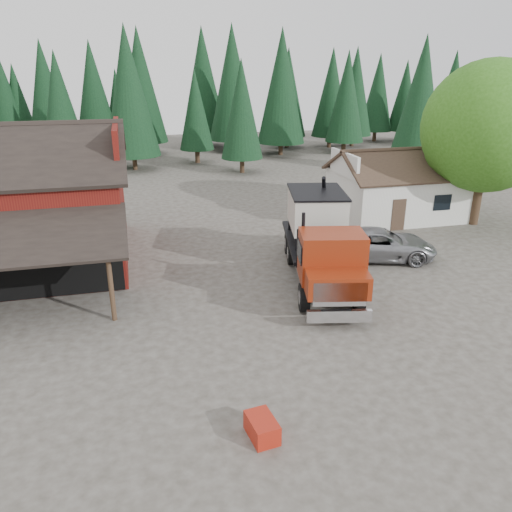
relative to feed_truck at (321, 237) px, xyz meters
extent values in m
plane|color=#403B32|center=(-4.01, -4.03, -2.13)|extent=(120.00, 120.00, 0.00)
cube|color=#5E160F|center=(-15.01, 5.97, 0.37)|extent=(12.00, 10.00, 5.00)
cube|color=black|center=(-15.01, 8.47, 3.87)|extent=(12.80, 5.53, 2.35)
cube|color=#5E160F|center=(-9.01, 5.97, 3.87)|extent=(0.25, 7.00, 2.00)
cylinder|color=#382619|center=(-9.61, -1.93, -0.73)|extent=(0.20, 0.20, 2.80)
cube|color=silver|center=(8.99, 8.97, -0.63)|extent=(8.00, 6.00, 3.00)
cube|color=#38281E|center=(8.99, 7.47, 1.62)|extent=(8.60, 3.42, 1.80)
cube|color=#38281E|center=(8.99, 10.47, 1.62)|extent=(8.60, 3.42, 1.80)
cube|color=silver|center=(4.99, 8.97, 1.62)|extent=(0.20, 4.20, 1.50)
cube|color=silver|center=(12.99, 8.97, 1.62)|extent=(0.20, 4.20, 1.50)
cube|color=#38281E|center=(7.49, 5.95, -1.13)|extent=(0.90, 0.06, 2.00)
cube|color=black|center=(10.49, 5.95, -0.53)|extent=(1.20, 0.06, 1.00)
cylinder|color=#382619|center=(12.99, 5.97, -0.53)|extent=(0.60, 0.60, 3.20)
sphere|color=#2C6016|center=(12.99, 5.97, 4.07)|extent=(8.00, 8.00, 8.00)
sphere|color=#2C6016|center=(11.79, 6.77, 2.87)|extent=(4.40, 4.40, 4.40)
sphere|color=#2C6016|center=(13.99, 5.17, 3.17)|extent=(4.80, 4.80, 4.80)
cylinder|color=#382619|center=(1.99, 25.97, -1.33)|extent=(0.44, 0.44, 1.60)
cone|color=black|center=(1.99, 25.97, 3.77)|extent=(3.96, 3.96, 9.00)
cylinder|color=#382619|center=(17.99, 21.97, -1.33)|extent=(0.44, 0.44, 1.60)
cone|color=black|center=(17.99, 21.97, 4.77)|extent=(4.84, 4.84, 11.00)
cylinder|color=#382619|center=(-8.01, 29.97, -1.33)|extent=(0.44, 0.44, 1.60)
cone|color=black|center=(-8.01, 29.97, 5.27)|extent=(5.28, 5.28, 12.00)
cylinder|color=black|center=(-1.85, -3.02, -1.52)|extent=(0.64, 1.27, 1.21)
cylinder|color=black|center=(0.42, -3.51, -1.52)|extent=(0.64, 1.27, 1.21)
cylinder|color=black|center=(-0.73, 2.16, -1.52)|extent=(0.64, 1.27, 1.21)
cylinder|color=black|center=(1.54, 1.67, -1.52)|extent=(0.64, 1.27, 1.21)
cylinder|color=black|center=(-0.40, 3.67, -1.52)|extent=(0.64, 1.27, 1.21)
cylinder|color=black|center=(1.87, 3.18, -1.52)|extent=(0.64, 1.27, 1.21)
cube|color=black|center=(0.03, 0.19, -1.08)|extent=(3.20, 9.53, 0.44)
cube|color=silver|center=(-1.08, -4.94, -1.52)|extent=(2.52, 0.73, 0.50)
cube|color=silver|center=(-1.06, -4.83, -0.64)|extent=(2.07, 0.55, 0.99)
cube|color=maroon|center=(-0.92, -4.18, -0.47)|extent=(2.73, 1.93, 0.94)
cube|color=maroon|center=(-0.61, -2.78, 0.13)|extent=(2.99, 2.40, 2.04)
cube|color=black|center=(-0.80, -3.64, 0.46)|extent=(2.28, 0.58, 0.99)
cylinder|color=black|center=(-1.48, -1.57, 0.74)|extent=(0.18, 0.18, 1.99)
cube|color=black|center=(-0.38, -1.70, 0.08)|extent=(2.67, 0.70, 1.77)
cube|color=black|center=(0.36, 1.70, -0.78)|extent=(4.11, 6.85, 0.18)
cube|color=#BCB8AA|center=(0.36, 1.70, 0.85)|extent=(3.25, 4.10, 1.77)
cone|color=#BCB8AA|center=(0.36, 1.70, -0.25)|extent=(2.89, 2.89, 0.77)
cube|color=black|center=(0.36, 1.70, 1.76)|extent=(3.39, 4.23, 0.09)
cylinder|color=black|center=(1.34, 3.07, 0.74)|extent=(1.29, 2.26, 3.37)
cube|color=maroon|center=(0.28, 4.43, -0.47)|extent=(0.83, 1.00, 0.50)
cylinder|color=silver|center=(0.78, -2.35, -1.19)|extent=(0.84, 1.21, 0.62)
imported|color=#94959B|center=(4.08, 1.77, -1.31)|extent=(6.39, 4.27, 1.63)
cube|color=maroon|center=(-5.53, -10.03, -1.83)|extent=(0.84, 1.18, 0.60)
camera|label=1|loc=(-8.43, -20.87, 7.59)|focal=35.00mm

